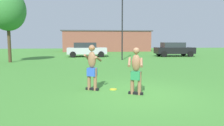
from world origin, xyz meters
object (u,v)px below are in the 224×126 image
(player_with_cap, at_px, (92,65))
(tree_left_field, at_px, (8,10))
(car_silver_near_post, at_px, (86,49))
(frisbee, at_px, (113,89))
(car_black_mid_lot, at_px, (174,49))
(player_in_green, at_px, (136,70))
(lamp_post, at_px, (122,19))

(player_with_cap, bearing_deg, tree_left_field, 120.90)
(player_with_cap, bearing_deg, car_silver_near_post, 90.48)
(frisbee, height_order, car_black_mid_lot, car_black_mid_lot)
(tree_left_field, bearing_deg, player_with_cap, -59.10)
(frisbee, bearing_deg, car_black_mid_lot, 60.05)
(player_in_green, distance_m, frisbee, 1.36)
(car_silver_near_post, bearing_deg, lamp_post, -51.25)
(frisbee, height_order, lamp_post, lamp_post)
(player_in_green, bearing_deg, tree_left_field, 124.31)
(player_with_cap, distance_m, lamp_post, 12.71)
(player_in_green, xyz_separation_m, frisbee, (-0.69, 0.82, -0.85))
(frisbee, distance_m, car_black_mid_lot, 17.90)
(car_black_mid_lot, xyz_separation_m, lamp_post, (-6.56, -3.50, 2.95))
(player_in_green, xyz_separation_m, car_silver_near_post, (-1.63, 16.93, -0.03))
(car_silver_near_post, height_order, lamp_post, lamp_post)
(tree_left_field, bearing_deg, frisbee, -56.16)
(frisbee, xyz_separation_m, lamp_post, (2.37, 11.99, 3.76))
(car_silver_near_post, relative_size, car_black_mid_lot, 1.00)
(frisbee, bearing_deg, car_silver_near_post, 93.33)
(player_in_green, height_order, car_silver_near_post, player_in_green)
(car_silver_near_post, xyz_separation_m, car_black_mid_lot, (9.86, -0.62, 0.00))
(frisbee, distance_m, car_silver_near_post, 16.16)
(tree_left_field, bearing_deg, car_black_mid_lot, 15.48)
(player_in_green, height_order, frisbee, player_in_green)
(player_with_cap, xyz_separation_m, lamp_post, (3.17, 11.97, 2.82))
(player_with_cap, xyz_separation_m, car_black_mid_lot, (9.73, 15.47, -0.13))
(player_in_green, bearing_deg, lamp_post, 82.53)
(player_with_cap, distance_m, frisbee, 1.23)
(car_silver_near_post, bearing_deg, car_black_mid_lot, -3.61)
(frisbee, bearing_deg, player_in_green, -49.87)
(car_black_mid_lot, bearing_deg, lamp_post, -151.91)
(player_with_cap, distance_m, car_black_mid_lot, 18.28)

